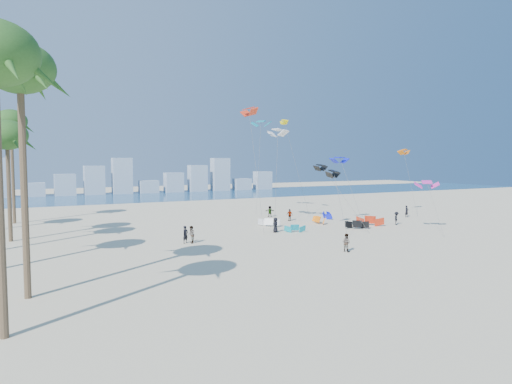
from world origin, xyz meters
name	(u,v)px	position (x,y,z in m)	size (l,w,h in m)	color
ground	(320,270)	(0.00, 0.00, 0.00)	(220.00, 220.00, 0.00)	beige
ocean	(125,197)	(0.00, 72.00, 0.01)	(220.00, 220.00, 0.00)	navy
kitesurfer_near	(185,235)	(-5.33, 14.38, 0.83)	(0.60, 0.40, 1.65)	black
kitesurfer_mid	(346,243)	(5.74, 4.28, 0.79)	(0.77, 0.60, 1.58)	gray
kitesurfers_far	(303,219)	(11.04, 19.24, 0.79)	(33.68, 15.09, 1.65)	black
grounded_kites	(330,222)	(13.92, 17.69, 0.45)	(14.31, 11.56, 1.05)	#0D8EA7
flying_kites	(309,139)	(13.12, 21.25, 10.47)	(28.39, 30.64, 14.54)	black
distant_skyline	(111,181)	(-1.19, 82.00, 3.09)	(85.00, 3.00, 8.40)	#9EADBF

